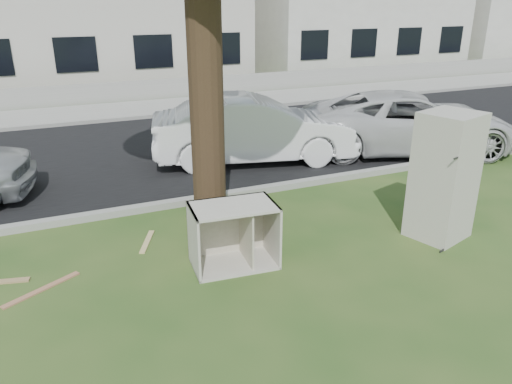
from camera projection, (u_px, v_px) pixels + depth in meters
name	position (u px, v px, depth m)	size (l,w,h in m)	color
ground	(278.00, 259.00, 7.09)	(120.00, 120.00, 0.00)	#284B1A
road	(171.00, 149.00, 12.21)	(120.00, 7.00, 0.01)	black
kerb_near	(220.00, 199.00, 9.18)	(120.00, 0.18, 0.12)	gray
kerb_far	(142.00, 119.00, 15.25)	(120.00, 0.18, 0.12)	gray
sidewalk	(133.00, 110.00, 16.48)	(120.00, 2.80, 0.01)	gray
low_wall	(123.00, 92.00, 17.72)	(120.00, 0.15, 0.70)	gray
fridge	(444.00, 177.00, 7.45)	(0.80, 0.74, 1.94)	silver
cabinet	(234.00, 235.00, 6.78)	(1.14, 0.71, 0.89)	silver
plank_a	(42.00, 289.00, 6.32)	(1.04, 0.09, 0.02)	#A36F4F
plank_c	(147.00, 242.00, 7.56)	(0.74, 0.08, 0.02)	tan
car_center	(254.00, 129.00, 11.08)	(1.56, 4.46, 1.47)	white
car_right	(410.00, 122.00, 11.86)	(2.34, 5.06, 1.41)	silver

